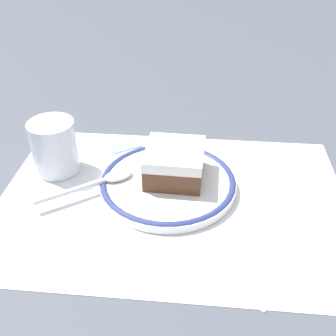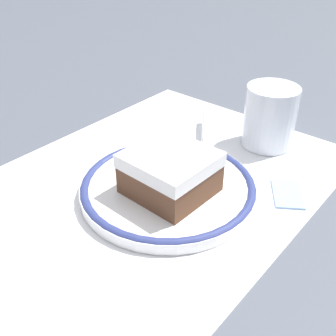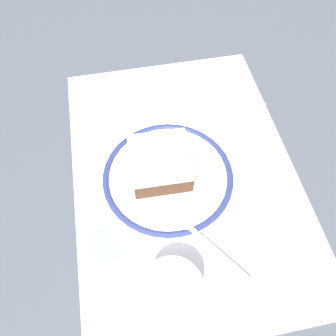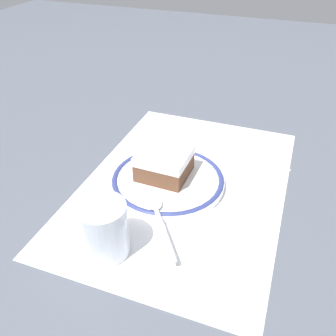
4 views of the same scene
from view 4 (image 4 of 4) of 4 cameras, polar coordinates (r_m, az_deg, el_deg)
ground_plane at (r=0.60m, az=2.59°, el=-2.69°), size 2.40×2.40×0.00m
placemat at (r=0.60m, az=2.59°, el=-2.63°), size 0.45×0.32×0.00m
plate at (r=0.59m, az=-0.00°, el=-1.92°), size 0.18×0.18×0.01m
cake_slice at (r=0.59m, az=-0.42°, el=1.04°), size 0.08×0.08×0.04m
spoon at (r=0.52m, az=-1.70°, el=-7.02°), size 0.12×0.09×0.01m
cup at (r=0.47m, az=-10.11°, el=-9.83°), size 0.06×0.06×0.08m
napkin at (r=0.66m, az=12.28°, el=1.05°), size 0.15×0.15×0.00m
sugar_packet at (r=0.57m, az=-12.07°, el=-4.68°), size 0.06×0.05×0.01m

